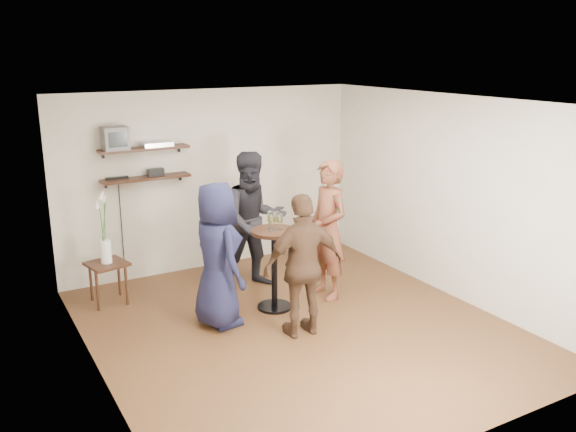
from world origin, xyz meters
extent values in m
cube|color=#4A2618|center=(0.00, 0.00, -0.02)|extent=(4.50, 5.00, 0.04)
cube|color=white|center=(0.00, 0.00, 2.62)|extent=(4.50, 5.00, 0.04)
cube|color=beige|center=(0.00, 2.52, 1.30)|extent=(4.50, 0.04, 2.60)
cube|color=beige|center=(0.00, -2.52, 1.30)|extent=(4.50, 0.04, 2.60)
cube|color=beige|center=(-2.27, 0.00, 1.30)|extent=(0.04, 5.00, 2.60)
cube|color=beige|center=(2.27, 0.00, 1.30)|extent=(0.04, 5.00, 2.60)
cube|color=black|center=(-1.00, 2.38, 1.85)|extent=(1.20, 0.25, 0.04)
cube|color=black|center=(-1.00, 2.38, 1.45)|extent=(1.20, 0.25, 0.04)
cube|color=#59595B|center=(-1.38, 2.38, 2.02)|extent=(0.32, 0.30, 0.30)
cube|color=silver|center=(-0.82, 2.38, 1.90)|extent=(0.40, 0.24, 0.06)
cube|color=black|center=(-0.86, 2.38, 1.52)|extent=(0.22, 0.10, 0.10)
cube|color=black|center=(-1.38, 2.42, 1.48)|extent=(0.30, 0.05, 0.03)
cube|color=black|center=(-1.73, 1.82, 0.52)|extent=(0.54, 0.54, 0.04)
cylinder|color=black|center=(-1.91, 1.64, 0.25)|extent=(0.04, 0.04, 0.50)
cylinder|color=black|center=(-1.55, 1.64, 0.25)|extent=(0.04, 0.04, 0.50)
cylinder|color=black|center=(-1.91, 2.00, 0.25)|extent=(0.04, 0.04, 0.50)
cylinder|color=black|center=(-1.55, 2.00, 0.25)|extent=(0.04, 0.04, 0.50)
cylinder|color=white|center=(-1.73, 1.82, 0.69)|extent=(0.14, 0.14, 0.29)
cylinder|color=#27631C|center=(-1.75, 1.82, 0.99)|extent=(0.01, 0.07, 0.54)
cone|color=white|center=(-1.79, 1.82, 1.31)|extent=(0.07, 0.08, 0.12)
cylinder|color=#27631C|center=(-1.71, 1.83, 1.02)|extent=(0.03, 0.05, 0.60)
cone|color=white|center=(-1.68, 1.85, 1.37)|extent=(0.10, 0.12, 0.12)
cylinder|color=#27631C|center=(-1.73, 1.81, 1.04)|extent=(0.10, 0.08, 0.65)
cone|color=white|center=(-1.73, 1.78, 1.43)|extent=(0.13, 0.12, 0.13)
cylinder|color=black|center=(0.03, 0.64, 1.00)|extent=(0.56, 0.56, 0.04)
cylinder|color=black|center=(0.03, 0.64, 0.50)|extent=(0.08, 0.08, 0.94)
cylinder|color=black|center=(0.03, 0.64, 0.02)|extent=(0.43, 0.43, 0.03)
cylinder|color=silver|center=(-0.03, 0.61, 1.02)|extent=(0.06, 0.06, 0.00)
cylinder|color=silver|center=(-0.03, 0.61, 1.07)|extent=(0.01, 0.01, 0.09)
cylinder|color=silver|center=(-0.03, 0.61, 1.16)|extent=(0.06, 0.06, 0.10)
cylinder|color=#EDE161|center=(-0.03, 0.61, 1.14)|extent=(0.06, 0.06, 0.06)
cylinder|color=silver|center=(0.10, 0.61, 1.02)|extent=(0.06, 0.06, 0.00)
cylinder|color=silver|center=(0.10, 0.61, 1.07)|extent=(0.01, 0.01, 0.08)
cylinder|color=silver|center=(0.10, 0.61, 1.16)|extent=(0.06, 0.06, 0.10)
cylinder|color=#EDE161|center=(0.10, 0.61, 1.14)|extent=(0.06, 0.06, 0.06)
cylinder|color=silver|center=(0.01, 0.70, 1.02)|extent=(0.06, 0.06, 0.00)
cylinder|color=silver|center=(0.01, 0.70, 1.07)|extent=(0.01, 0.01, 0.10)
cylinder|color=silver|center=(0.01, 0.70, 1.18)|extent=(0.07, 0.07, 0.12)
cylinder|color=#EDE161|center=(0.01, 0.70, 1.15)|extent=(0.07, 0.07, 0.06)
cylinder|color=silver|center=(0.06, 0.65, 1.02)|extent=(0.06, 0.06, 0.00)
cylinder|color=silver|center=(0.06, 0.65, 1.07)|extent=(0.01, 0.01, 0.10)
cylinder|color=silver|center=(0.06, 0.65, 1.18)|extent=(0.07, 0.07, 0.12)
cylinder|color=#EDE161|center=(0.06, 0.65, 1.15)|extent=(0.07, 0.07, 0.06)
imported|color=#B3142A|center=(0.81, 0.64, 0.90)|extent=(0.44, 0.66, 1.81)
imported|color=black|center=(0.14, 1.42, 0.93)|extent=(0.99, 0.82, 1.85)
imported|color=#161732|center=(-0.76, 0.56, 0.85)|extent=(0.62, 0.88, 1.70)
imported|color=#422B1C|center=(-0.03, -0.15, 0.82)|extent=(0.98, 0.46, 1.64)
camera|label=1|loc=(-3.32, -5.58, 3.13)|focal=38.00mm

